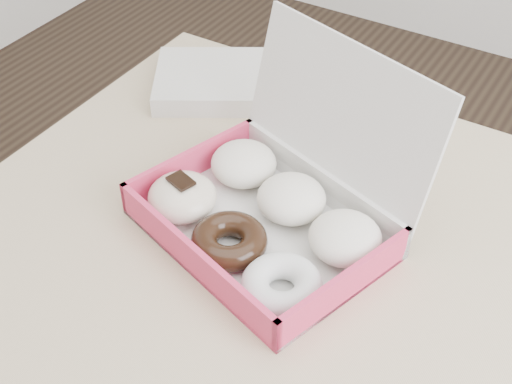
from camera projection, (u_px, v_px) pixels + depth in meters
The scene contains 3 objects.
table at pixel (365, 305), 1.02m from camera, with size 1.20×0.80×0.75m.
donut_box at pixel (270, 207), 1.00m from camera, with size 0.41×0.39×0.24m.
newspapers at pixel (218, 81), 1.29m from camera, with size 0.22×0.18×0.04m, color white.
Camera 1 is at (0.21, -0.64, 1.46)m, focal length 50.00 mm.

